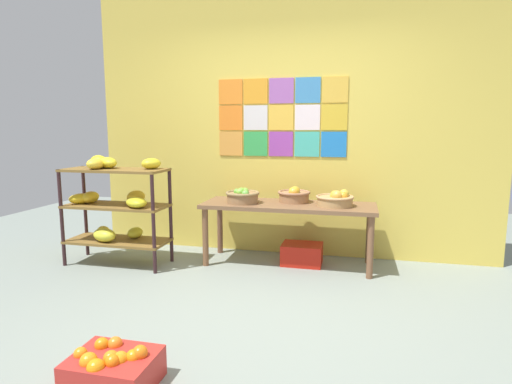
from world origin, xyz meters
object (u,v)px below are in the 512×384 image
object	(u,v)px
orange_crate_foreground	(113,368)
fruit_basket_back_right	(336,199)
fruit_basket_right	(243,196)
produce_crate_under_table	(302,254)
display_table	(288,211)
banana_shelf_unit	(114,202)
fruit_basket_left	(294,195)

from	to	relation	value
orange_crate_foreground	fruit_basket_back_right	bearing A→B (deg)	64.90
fruit_basket_right	produce_crate_under_table	xyz separation A→B (m)	(0.60, 0.10, -0.60)
display_table	fruit_basket_right	size ratio (longest dim) A/B	5.02
banana_shelf_unit	display_table	world-z (taller)	banana_shelf_unit
display_table	fruit_basket_left	size ratio (longest dim) A/B	5.21
fruit_basket_right	fruit_basket_back_right	world-z (taller)	fruit_basket_back_right
fruit_basket_left	produce_crate_under_table	distance (m)	0.61
orange_crate_foreground	produce_crate_under_table	bearing A→B (deg)	72.51
fruit_basket_right	fruit_basket_left	world-z (taller)	fruit_basket_left
banana_shelf_unit	orange_crate_foreground	xyz separation A→B (m)	(1.15, -1.89, -0.54)
fruit_basket_back_right	fruit_basket_left	distance (m)	0.45
display_table	orange_crate_foreground	distance (m)	2.39
banana_shelf_unit	display_table	distance (m)	1.77
banana_shelf_unit	display_table	xyz separation A→B (m)	(1.73, 0.38, -0.09)
fruit_basket_right	fruit_basket_left	size ratio (longest dim) A/B	1.04
banana_shelf_unit	fruit_basket_right	size ratio (longest dim) A/B	3.23
fruit_basket_back_right	produce_crate_under_table	size ratio (longest dim) A/B	0.90
display_table	fruit_basket_left	distance (m)	0.19
fruit_basket_back_right	fruit_basket_left	size ratio (longest dim) A/B	1.10
display_table	produce_crate_under_table	world-z (taller)	display_table
banana_shelf_unit	fruit_basket_left	size ratio (longest dim) A/B	3.34
banana_shelf_unit	produce_crate_under_table	xyz separation A→B (m)	(1.87, 0.41, -0.54)
fruit_basket_right	orange_crate_foreground	xyz separation A→B (m)	(-0.12, -2.21, -0.60)
orange_crate_foreground	display_table	bearing A→B (deg)	75.54
fruit_basket_right	orange_crate_foreground	distance (m)	2.29
banana_shelf_unit	display_table	size ratio (longest dim) A/B	0.64
fruit_basket_right	produce_crate_under_table	world-z (taller)	fruit_basket_right
fruit_basket_back_right	produce_crate_under_table	xyz separation A→B (m)	(-0.33, 0.05, -0.59)
display_table	fruit_basket_left	xyz separation A→B (m)	(0.04, 0.11, 0.15)
fruit_basket_left	fruit_basket_back_right	bearing A→B (deg)	-16.48
fruit_basket_back_right	display_table	bearing A→B (deg)	177.83
banana_shelf_unit	fruit_basket_back_right	world-z (taller)	banana_shelf_unit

